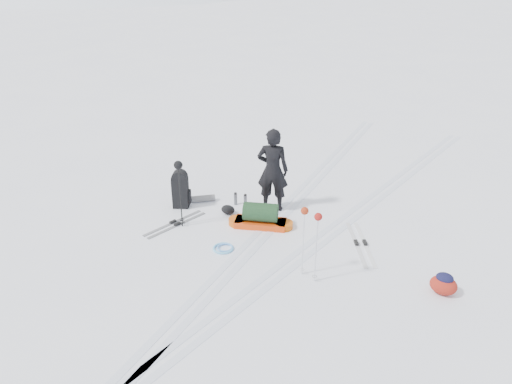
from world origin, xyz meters
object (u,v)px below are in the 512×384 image
skier (273,170)px  ski_poles_black (179,173)px  pulk_sled (261,218)px  expedition_rucksack (183,190)px

skier → ski_poles_black: skier is taller
pulk_sled → expedition_rucksack: size_ratio=1.57×
expedition_rucksack → ski_poles_black: size_ratio=0.62×
skier → pulk_sled: 1.18m
skier → pulk_sled: size_ratio=1.33×
expedition_rucksack → ski_poles_black: ski_poles_black is taller
pulk_sled → expedition_rucksack: expedition_rucksack is taller
skier → expedition_rucksack: 2.18m
skier → pulk_sled: bearing=82.3°
skier → ski_poles_black: (-1.35, -1.71, 0.27)m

